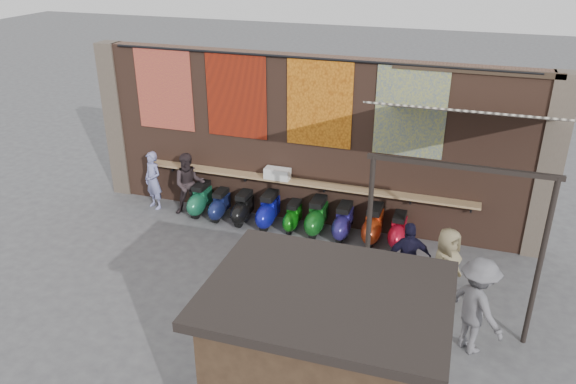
# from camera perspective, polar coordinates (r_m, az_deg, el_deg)

# --- Properties ---
(ground) EXTENTS (70.00, 70.00, 0.00)m
(ground) POSITION_cam_1_polar(r_m,az_deg,el_deg) (11.76, -1.90, -8.30)
(ground) COLOR #474749
(ground) RESTS_ON ground
(brick_wall) EXTENTS (10.00, 0.40, 4.00)m
(brick_wall) POSITION_cam_1_polar(r_m,az_deg,el_deg) (13.19, 2.09, 5.16)
(brick_wall) COLOR brown
(brick_wall) RESTS_ON ground
(pier_left) EXTENTS (0.50, 0.50, 4.00)m
(pier_left) POSITION_cam_1_polar(r_m,az_deg,el_deg) (15.42, -16.89, 7.01)
(pier_left) COLOR #4C4238
(pier_left) RESTS_ON ground
(pier_right) EXTENTS (0.50, 0.50, 4.00)m
(pier_right) POSITION_cam_1_polar(r_m,az_deg,el_deg) (12.82, 24.97, 2.20)
(pier_right) COLOR #4C4238
(pier_right) RESTS_ON ground
(eating_counter) EXTENTS (8.00, 0.32, 0.05)m
(eating_counter) POSITION_cam_1_polar(r_m,az_deg,el_deg) (13.19, 1.57, 0.97)
(eating_counter) COLOR #9E7A51
(eating_counter) RESTS_ON brick_wall
(shelf_box) EXTENTS (0.61, 0.28, 0.26)m
(shelf_box) POSITION_cam_1_polar(r_m,az_deg,el_deg) (13.29, -1.09, 1.88)
(shelf_box) COLOR white
(shelf_box) RESTS_ON eating_counter
(tapestry_redgold) EXTENTS (1.50, 0.02, 2.00)m
(tapestry_redgold) POSITION_cam_1_polar(r_m,az_deg,el_deg) (14.12, -12.47, 10.16)
(tapestry_redgold) COLOR maroon
(tapestry_redgold) RESTS_ON brick_wall
(tapestry_sun) EXTENTS (1.50, 0.02, 2.00)m
(tapestry_sun) POSITION_cam_1_polar(r_m,az_deg,el_deg) (13.26, -5.27, 9.71)
(tapestry_sun) COLOR red
(tapestry_sun) RESTS_ON brick_wall
(tapestry_orange) EXTENTS (1.50, 0.02, 2.00)m
(tapestry_orange) POSITION_cam_1_polar(r_m,az_deg,el_deg) (12.61, 3.19, 8.98)
(tapestry_orange) COLOR orange
(tapestry_orange) RESTS_ON brick_wall
(tapestry_multi) EXTENTS (1.50, 0.02, 2.00)m
(tapestry_multi) POSITION_cam_1_polar(r_m,az_deg,el_deg) (12.25, 12.32, 7.98)
(tapestry_multi) COLOR #283F95
(tapestry_multi) RESTS_ON brick_wall
(hang_rail) EXTENTS (9.50, 0.06, 0.06)m
(hang_rail) POSITION_cam_1_polar(r_m,az_deg,el_deg) (12.45, 1.92, 13.45)
(hang_rail) COLOR black
(hang_rail) RESTS_ON brick_wall
(scooter_stool_0) EXTENTS (0.38, 0.84, 0.80)m
(scooter_stool_0) POSITION_cam_1_polar(r_m,az_deg,el_deg) (14.15, -8.87, -0.74)
(scooter_stool_0) COLOR #196543
(scooter_stool_0) RESTS_ON ground
(scooter_stool_1) EXTENTS (0.34, 0.76, 0.72)m
(scooter_stool_1) POSITION_cam_1_polar(r_m,az_deg,el_deg) (13.88, -6.91, -1.33)
(scooter_stool_1) COLOR #131B49
(scooter_stool_1) RESTS_ON ground
(scooter_stool_2) EXTENTS (0.36, 0.80, 0.76)m
(scooter_stool_2) POSITION_cam_1_polar(r_m,az_deg,el_deg) (13.61, -4.58, -1.66)
(scooter_stool_2) COLOR black
(scooter_stool_2) RESTS_ON ground
(scooter_stool_3) EXTENTS (0.39, 0.88, 0.83)m
(scooter_stool_3) POSITION_cam_1_polar(r_m,az_deg,el_deg) (13.39, -1.97, -1.88)
(scooter_stool_3) COLOR #0D118B
(scooter_stool_3) RESTS_ON ground
(scooter_stool_4) EXTENTS (0.32, 0.72, 0.69)m
(scooter_stool_4) POSITION_cam_1_polar(r_m,az_deg,el_deg) (13.27, 0.53, -2.50)
(scooter_stool_4) COLOR #0D610D
(scooter_stool_4) RESTS_ON ground
(scooter_stool_5) EXTENTS (0.40, 0.89, 0.85)m
(scooter_stool_5) POSITION_cam_1_polar(r_m,az_deg,el_deg) (13.09, 2.96, -2.54)
(scooter_stool_5) COLOR #105116
(scooter_stool_5) RESTS_ON ground
(scooter_stool_6) EXTENTS (0.38, 0.85, 0.80)m
(scooter_stool_6) POSITION_cam_1_polar(r_m,az_deg,el_deg) (12.96, 5.65, -3.04)
(scooter_stool_6) COLOR navy
(scooter_stool_6) RESTS_ON ground
(scooter_stool_7) EXTENTS (0.40, 0.90, 0.85)m
(scooter_stool_7) POSITION_cam_1_polar(r_m,az_deg,el_deg) (12.86, 8.66, -3.33)
(scooter_stool_7) COLOR maroon
(scooter_stool_7) RESTS_ON ground
(scooter_stool_8) EXTENTS (0.36, 0.79, 0.75)m
(scooter_stool_8) POSITION_cam_1_polar(r_m,az_deg,el_deg) (12.82, 11.13, -3.87)
(scooter_stool_8) COLOR red
(scooter_stool_8) RESTS_ON ground
(diner_left) EXTENTS (0.65, 0.54, 1.51)m
(diner_left) POSITION_cam_1_polar(r_m,az_deg,el_deg) (14.58, -13.53, 1.15)
(diner_left) COLOR #8083BB
(diner_left) RESTS_ON ground
(diner_right) EXTENTS (0.96, 0.89, 1.59)m
(diner_right) POSITION_cam_1_polar(r_m,az_deg,el_deg) (14.07, -10.00, 0.80)
(diner_right) COLOR #2E2427
(diner_right) RESTS_ON ground
(shopper_navy) EXTENTS (0.96, 0.65, 1.51)m
(shopper_navy) POSITION_cam_1_polar(r_m,az_deg,el_deg) (11.06, 12.12, -6.63)
(shopper_navy) COLOR black
(shopper_navy) RESTS_ON ground
(shopper_grey) EXTENTS (1.25, 1.25, 1.74)m
(shopper_grey) POSITION_cam_1_polar(r_m,az_deg,el_deg) (9.86, 18.59, -10.91)
(shopper_grey) COLOR slate
(shopper_grey) RESTS_ON ground
(shopper_tan) EXTENTS (0.83, 0.92, 1.58)m
(shopper_tan) POSITION_cam_1_polar(r_m,az_deg,el_deg) (10.89, 15.70, -7.38)
(shopper_tan) COLOR #8A7B58
(shopper_tan) RESTS_ON ground
(stall_roof) EXTENTS (2.78, 2.16, 0.12)m
(stall_roof) POSITION_cam_1_polar(r_m,az_deg,el_deg) (6.42, 4.03, -10.30)
(stall_roof) COLOR black
(stall_roof) RESTS_ON market_stall
(stall_sign) EXTENTS (1.20, 0.06, 0.50)m
(stall_sign) POSITION_cam_1_polar(r_m,az_deg,el_deg) (7.64, 5.63, -11.26)
(stall_sign) COLOR gold
(stall_sign) RESTS_ON market_stall
(stall_shelf) EXTENTS (2.04, 0.13, 0.06)m
(stall_shelf) POSITION_cam_1_polar(r_m,az_deg,el_deg) (8.24, 5.35, -16.66)
(stall_shelf) COLOR #473321
(stall_shelf) RESTS_ON market_stall
(awning_canvas) EXTENTS (3.20, 3.28, 0.97)m
(awning_canvas) POSITION_cam_1_polar(r_m,az_deg,el_deg) (10.52, 17.99, 7.75)
(awning_canvas) COLOR beige
(awning_canvas) RESTS_ON brick_wall
(awning_ledger) EXTENTS (3.30, 0.08, 0.12)m
(awning_ledger) POSITION_cam_1_polar(r_m,az_deg,el_deg) (11.97, 18.55, 11.61)
(awning_ledger) COLOR #33261C
(awning_ledger) RESTS_ON brick_wall
(awning_header) EXTENTS (3.00, 0.08, 0.08)m
(awning_header) POSITION_cam_1_polar(r_m,az_deg,el_deg) (9.24, 17.25, 2.47)
(awning_header) COLOR black
(awning_header) RESTS_ON awning_post_left
(awning_post_left) EXTENTS (0.09, 0.09, 3.10)m
(awning_post_left) POSITION_cam_1_polar(r_m,az_deg,el_deg) (9.99, 8.14, -4.63)
(awning_post_left) COLOR black
(awning_post_left) RESTS_ON ground
(awning_post_right) EXTENTS (0.09, 0.09, 3.10)m
(awning_post_right) POSITION_cam_1_polar(r_m,az_deg,el_deg) (9.98, 24.19, -6.79)
(awning_post_right) COLOR black
(awning_post_right) RESTS_ON ground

